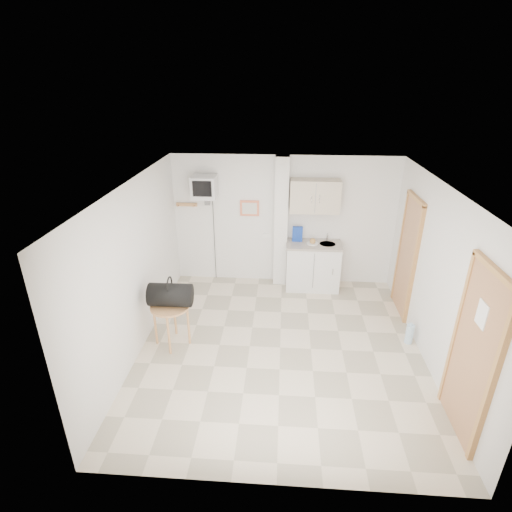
# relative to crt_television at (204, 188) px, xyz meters

# --- Properties ---
(ground) EXTENTS (4.50, 4.50, 0.00)m
(ground) POSITION_rel_crt_television_xyz_m (1.45, -2.02, -1.94)
(ground) COLOR beige
(ground) RESTS_ON ground
(room_envelope) EXTENTS (4.24, 4.54, 2.55)m
(room_envelope) POSITION_rel_crt_television_xyz_m (1.69, -1.93, -0.40)
(room_envelope) COLOR white
(room_envelope) RESTS_ON ground
(kitchenette) EXTENTS (1.03, 0.58, 2.10)m
(kitchenette) POSITION_rel_crt_television_xyz_m (2.02, -0.02, -1.13)
(kitchenette) COLOR silver
(kitchenette) RESTS_ON ground
(crt_television) EXTENTS (0.44, 0.45, 2.15)m
(crt_television) POSITION_rel_crt_television_xyz_m (0.00, 0.00, 0.00)
(crt_television) COLOR slate
(crt_television) RESTS_ON ground
(round_table) EXTENTS (0.58, 0.58, 0.67)m
(round_table) POSITION_rel_crt_television_xyz_m (-0.20, -2.03, -1.36)
(round_table) COLOR #CB854C
(round_table) RESTS_ON ground
(duffel_bag) EXTENTS (0.63, 0.35, 0.47)m
(duffel_bag) POSITION_rel_crt_television_xyz_m (-0.18, -2.01, -1.08)
(duffel_bag) COLOR black
(duffel_bag) RESTS_ON round_table
(water_bottle) EXTENTS (0.12, 0.12, 0.36)m
(water_bottle) POSITION_rel_crt_television_xyz_m (3.43, -1.75, -1.78)
(water_bottle) COLOR #AACDE5
(water_bottle) RESTS_ON ground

